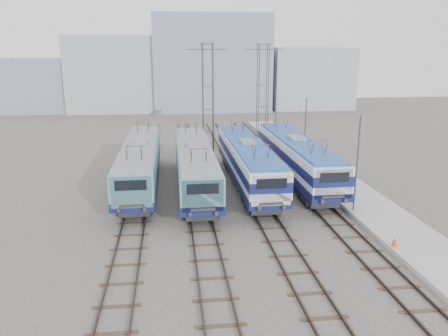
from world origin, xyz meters
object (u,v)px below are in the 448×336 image
locomotive_center_right (247,159)px  safety_cone (395,241)px  mast_rear (276,117)px  catenary_tower_east (263,92)px  locomotive_far_left (140,161)px  locomotive_far_right (296,155)px  catenary_tower_west (208,95)px  mast_mid (305,135)px  mast_front (357,166)px  locomotive_center_left (195,164)px

locomotive_center_right → safety_cone: locomotive_center_right is taller
locomotive_center_right → mast_rear: bearing=69.0°
catenary_tower_east → locomotive_far_left: bearing=-133.7°
locomotive_far_right → catenary_tower_west: catenary_tower_west is taller
mast_mid → catenary_tower_west: bearing=137.1°
locomotive_far_left → catenary_tower_east: (13.25, 13.87, 4.35)m
locomotive_far_right → mast_rear: size_ratio=2.66×
catenary_tower_west → catenary_tower_east: size_ratio=1.00×
catenary_tower_west → safety_cone: (8.50, -26.06, -6.04)m
catenary_tower_west → safety_cone: bearing=-71.9°
mast_front → mast_rear: same height
mast_front → locomotive_far_right: bearing=102.5°
catenary_tower_west → mast_rear: catenary_tower_west is taller
locomotive_far_right → catenary_tower_west: (-6.75, 11.63, 4.27)m
mast_rear → safety_cone: bearing=-90.2°
safety_cone → locomotive_far_right: bearing=96.9°
locomotive_center_left → mast_rear: 20.34m
catenary_tower_west → mast_front: (8.60, -20.00, -3.14)m
catenary_tower_west → mast_rear: 9.99m
mast_rear → locomotive_far_right: bearing=-96.7°
locomotive_far_left → locomotive_far_right: 13.50m
mast_rear → safety_cone: mast_rear is taller
locomotive_center_left → catenary_tower_east: size_ratio=1.53×
locomotive_center_right → safety_cone: (6.25, -13.55, -1.75)m
locomotive_center_right → catenary_tower_east: catenary_tower_east is taller
locomotive_center_right → locomotive_far_right: bearing=11.1°
locomotive_center_left → mast_front: (10.85, -6.84, 1.22)m
locomotive_center_right → mast_rear: mast_rear is taller
catenary_tower_east → mast_mid: bearing=-78.1°
locomotive_far_left → mast_rear: 22.11m
locomotive_far_left → locomotive_center_left: (4.50, -1.30, -0.01)m
locomotive_center_right → locomotive_far_right: 4.59m
locomotive_far_left → catenary_tower_east: catenary_tower_east is taller
catenary_tower_east → safety_cone: size_ratio=20.17×
locomotive_center_left → catenary_tower_west: 14.05m
locomotive_far_right → mast_front: bearing=-77.5°
catenary_tower_west → mast_mid: 12.16m
locomotive_far_right → mast_front: mast_front is taller
locomotive_far_left → locomotive_center_right: 9.02m
locomotive_center_right → catenary_tower_east: 15.72m
mast_rear → mast_front: bearing=-90.0°
mast_front → locomotive_far_left: bearing=152.1°
catenary_tower_east → safety_cone: bearing=-85.9°
mast_mid → mast_rear: bearing=90.0°
mast_front → mast_rear: size_ratio=1.00×
mast_rear → safety_cone: size_ratio=11.77×
locomotive_far_right → safety_cone: locomotive_far_right is taller
locomotive_far_right → mast_mid: size_ratio=2.66×
mast_front → mast_mid: 12.00m
locomotive_far_right → mast_rear: mast_rear is taller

